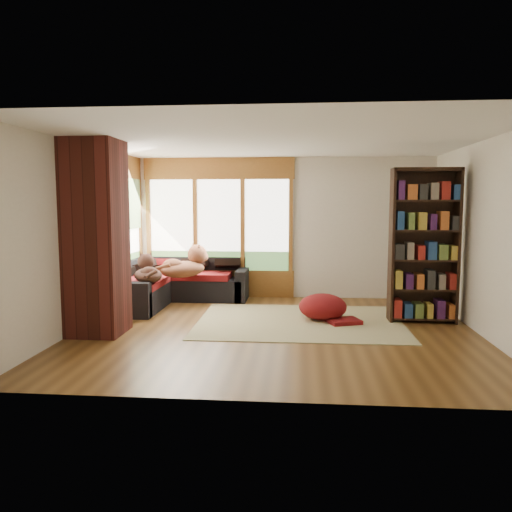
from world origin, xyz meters
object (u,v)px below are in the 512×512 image
(area_rug, at_px, (300,321))
(dog_brindle, at_px, (147,268))
(bookshelf, at_px, (424,246))
(dog_tan, at_px, (186,261))
(brick_chimney, at_px, (96,238))
(sectional_sofa, at_px, (170,287))
(pouf, at_px, (323,306))

(area_rug, relative_size, dog_brindle, 3.78)
(bookshelf, height_order, dog_tan, bookshelf)
(dog_tan, bearing_deg, brick_chimney, -155.82)
(brick_chimney, relative_size, sectional_sofa, 1.18)
(sectional_sofa, bearing_deg, area_rug, -27.34)
(sectional_sofa, height_order, dog_tan, dog_tan)
(area_rug, relative_size, dog_tan, 3.12)
(pouf, bearing_deg, sectional_sofa, 159.70)
(brick_chimney, xyz_separation_m, pouf, (3.07, 1.08, -1.09))
(bookshelf, bearing_deg, dog_tan, 167.83)
(area_rug, bearing_deg, dog_brindle, 170.47)
(area_rug, bearing_deg, sectional_sofa, 153.15)
(pouf, distance_m, dog_brindle, 2.85)
(pouf, xyz_separation_m, dog_brindle, (-2.79, 0.23, 0.52))
(bookshelf, xyz_separation_m, dog_brindle, (-4.25, 0.24, -0.41))
(sectional_sofa, xyz_separation_m, dog_tan, (0.33, -0.17, 0.48))
(pouf, distance_m, dog_tan, 2.50)
(sectional_sofa, bearing_deg, brick_chimney, -102.79)
(sectional_sofa, bearing_deg, bookshelf, -14.02)
(area_rug, distance_m, dog_tan, 2.31)
(brick_chimney, distance_m, dog_brindle, 1.45)
(pouf, xyz_separation_m, dog_tan, (-2.29, 0.80, 0.57))
(sectional_sofa, relative_size, dog_brindle, 2.75)
(area_rug, bearing_deg, pouf, 27.48)
(pouf, bearing_deg, area_rug, -152.52)
(brick_chimney, bearing_deg, bookshelf, 13.18)
(bookshelf, relative_size, pouf, 3.13)
(brick_chimney, xyz_separation_m, dog_brindle, (0.29, 1.30, -0.57))
(bookshelf, distance_m, dog_tan, 3.86)
(brick_chimney, distance_m, area_rug, 3.15)
(brick_chimney, height_order, area_rug, brick_chimney)
(area_rug, height_order, bookshelf, bookshelf)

